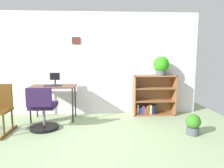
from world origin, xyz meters
TOP-DOWN VIEW (x-y plane):
  - ground_plane at (0.00, 0.00)m, footprint 6.24×6.24m
  - wall_back at (-0.00, 2.15)m, footprint 5.20×0.12m
  - desk at (-0.63, 1.66)m, footprint 0.92×0.50m
  - monitor at (-0.61, 1.77)m, footprint 0.20×0.15m
  - keyboard at (-0.62, 1.59)m, footprint 0.35×0.11m
  - office_chair at (-0.68, 1.05)m, footprint 0.52×0.55m
  - bookshelf_low at (1.55, 1.96)m, footprint 0.95×0.30m
  - potted_plant_on_shelf at (1.71, 1.90)m, footprint 0.35×0.35m
  - potted_plant_floor at (1.92, 0.68)m, footprint 0.25×0.25m

SIDE VIEW (x-z plane):
  - ground_plane at x=0.00m, z-range 0.00..0.00m
  - potted_plant_floor at x=1.92m, z-range 0.01..0.37m
  - office_chair at x=-0.68m, z-range -0.06..0.74m
  - bookshelf_low at x=1.55m, z-range -0.04..0.87m
  - desk at x=-0.63m, z-range 0.29..1.02m
  - keyboard at x=-0.62m, z-range 0.73..0.75m
  - monitor at x=-0.61m, z-range 0.73..0.99m
  - potted_plant_on_shelf at x=1.71m, z-range 0.93..1.35m
  - wall_back at x=0.00m, z-range 0.00..2.32m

